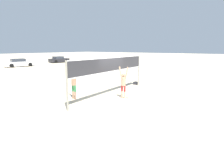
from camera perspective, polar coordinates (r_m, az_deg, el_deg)
name	(u,v)px	position (r m, az deg, el deg)	size (l,w,h in m)	color
ground_plane	(112,95)	(11.84, 0.00, -6.72)	(200.00, 200.00, 0.00)	beige
volleyball_net	(112,67)	(11.49, 0.00, 2.41)	(7.58, 0.10, 2.55)	gray
player_spiker	(123,82)	(10.89, 3.74, -2.45)	(0.28, 0.69, 2.00)	tan
player_blocker	(74,81)	(10.98, -12.41, -2.12)	(0.28, 0.70, 2.14)	tan
volleyball	(128,96)	(11.14, 5.33, -7.14)	(0.23, 0.23, 0.23)	silver
gear_bag	(136,83)	(15.34, 7.74, -2.80)	(0.38, 0.34, 0.23)	#2D2D33
parked_car_near	(19,63)	(33.72, -28.00, 3.33)	(4.88, 2.65, 1.35)	silver
parked_car_mid	(59,60)	(40.04, -16.93, 4.63)	(4.30, 2.35, 1.35)	#232328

